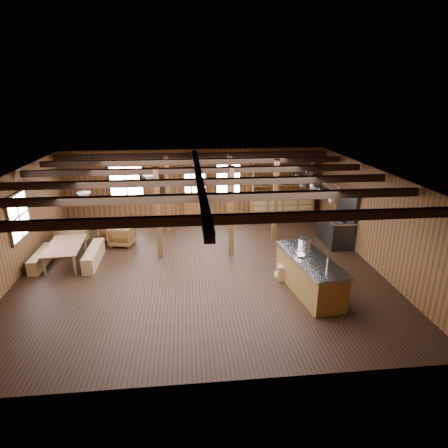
{
  "coord_description": "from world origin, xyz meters",
  "views": [
    {
      "loc": [
        -0.33,
        -9.77,
        4.8
      ],
      "look_at": [
        0.71,
        0.31,
        1.24
      ],
      "focal_mm": 30.0,
      "sensor_mm": 36.0,
      "label": 1
    }
  ],
  "objects_px": {
    "commercial_range": "(337,225)",
    "armchair_c": "(71,234)",
    "kitchen_island": "(309,274)",
    "dining_table": "(67,254)",
    "armchair_b": "(122,235)",
    "armchair_a": "(109,230)"
  },
  "relations": [
    {
      "from": "kitchen_island",
      "to": "armchair_c",
      "type": "height_order",
      "value": "kitchen_island"
    },
    {
      "from": "commercial_range",
      "to": "armchair_b",
      "type": "height_order",
      "value": "commercial_range"
    },
    {
      "from": "armchair_a",
      "to": "armchair_b",
      "type": "distance_m",
      "value": 0.76
    },
    {
      "from": "armchair_a",
      "to": "armchair_c",
      "type": "xyz_separation_m",
      "value": [
        -1.15,
        -0.31,
        0.03
      ]
    },
    {
      "from": "armchair_b",
      "to": "commercial_range",
      "type": "bearing_deg",
      "value": -173.51
    },
    {
      "from": "kitchen_island",
      "to": "dining_table",
      "type": "relative_size",
      "value": 1.5
    },
    {
      "from": "armchair_b",
      "to": "armchair_c",
      "type": "bearing_deg",
      "value": 2.78
    },
    {
      "from": "dining_table",
      "to": "commercial_range",
      "type": "bearing_deg",
      "value": -87.8
    },
    {
      "from": "kitchen_island",
      "to": "commercial_range",
      "type": "height_order",
      "value": "commercial_range"
    },
    {
      "from": "dining_table",
      "to": "armchair_a",
      "type": "distance_m",
      "value": 2.07
    },
    {
      "from": "kitchen_island",
      "to": "armchair_b",
      "type": "xyz_separation_m",
      "value": [
        -5.2,
        3.63,
        -0.13
      ]
    },
    {
      "from": "commercial_range",
      "to": "armchair_a",
      "type": "distance_m",
      "value": 7.78
    },
    {
      "from": "commercial_range",
      "to": "armchair_c",
      "type": "bearing_deg",
      "value": 174.92
    },
    {
      "from": "armchair_a",
      "to": "commercial_range",
      "type": "bearing_deg",
      "value": 158.75
    },
    {
      "from": "commercial_range",
      "to": "armchair_c",
      "type": "distance_m",
      "value": 8.89
    },
    {
      "from": "commercial_range",
      "to": "armchair_a",
      "type": "bearing_deg",
      "value": 171.92
    },
    {
      "from": "armchair_a",
      "to": "armchair_c",
      "type": "distance_m",
      "value": 1.19
    },
    {
      "from": "armchair_b",
      "to": "dining_table",
      "type": "bearing_deg",
      "value": 54.78
    },
    {
      "from": "dining_table",
      "to": "armchair_b",
      "type": "xyz_separation_m",
      "value": [
        1.39,
        1.34,
        0.04
      ]
    },
    {
      "from": "armchair_b",
      "to": "armchair_c",
      "type": "relative_size",
      "value": 0.94
    },
    {
      "from": "armchair_b",
      "to": "armchair_c",
      "type": "height_order",
      "value": "armchair_c"
    },
    {
      "from": "commercial_range",
      "to": "armchair_b",
      "type": "relative_size",
      "value": 2.55
    }
  ]
}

